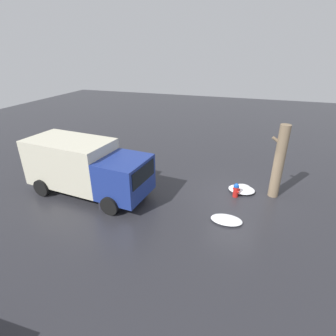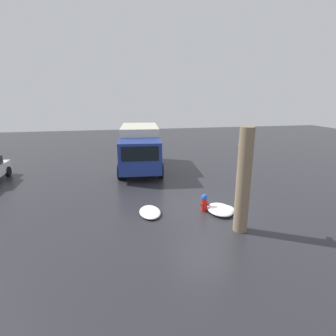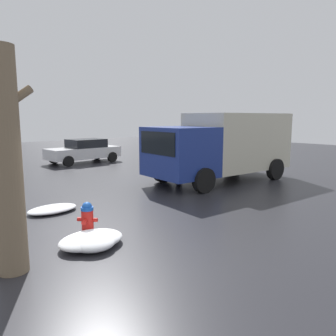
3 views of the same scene
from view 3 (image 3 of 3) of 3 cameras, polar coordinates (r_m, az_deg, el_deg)
ground_plane at (r=7.83m, az=-13.75°, el=-11.22°), size 60.00×60.00×0.00m
fire_hydrant at (r=7.70m, az=-13.87°, el=-8.48°), size 0.40×0.42×0.77m
tree_trunk at (r=6.02m, az=-26.37°, el=0.82°), size 0.77×0.51×3.78m
delivery_truck at (r=13.89m, az=9.58°, el=4.08°), size 6.64×3.19×2.82m
pedestrian at (r=13.61m, az=1.89°, el=1.71°), size 0.39×0.39×1.78m
parked_car at (r=19.93m, az=-14.40°, el=2.96°), size 4.22×2.01×1.39m
snow_pile_by_hydrant at (r=7.15m, az=-13.21°, el=-12.06°), size 1.38×1.06×0.26m
snow_pile_curbside at (r=6.98m, az=-12.93°, el=-12.53°), size 0.90×0.91×0.26m
snow_pile_by_tree at (r=9.87m, az=-19.47°, el=-6.75°), size 1.39×0.88×0.17m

